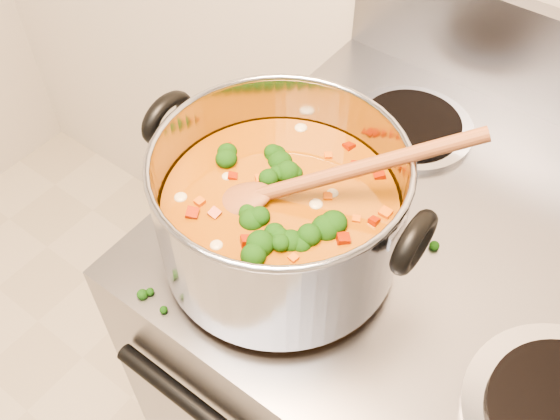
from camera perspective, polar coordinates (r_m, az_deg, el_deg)
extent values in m
cube|color=gray|center=(1.22, 12.26, -16.50)|extent=(0.75, 0.65, 0.92)
cylinder|color=#A5A5AD|center=(0.78, 1.38, -4.14)|extent=(0.23, 0.23, 0.01)
cylinder|color=black|center=(0.78, 1.39, -3.79)|extent=(0.18, 0.18, 0.01)
cylinder|color=#A5A5AD|center=(0.96, 11.86, 7.38)|extent=(0.19, 0.19, 0.01)
cylinder|color=black|center=(0.96, 11.94, 7.74)|extent=(0.15, 0.15, 0.01)
cylinder|color=#97979E|center=(0.71, 0.00, 0.24)|extent=(0.28, 0.28, 0.15)
torus|color=#97979E|center=(0.66, 0.00, 4.57)|extent=(0.29, 0.29, 0.01)
cylinder|color=#93470D|center=(0.74, 0.00, -1.30)|extent=(0.27, 0.27, 0.09)
torus|color=black|center=(0.75, -10.25, 8.28)|extent=(0.02, 0.08, 0.08)
torus|color=black|center=(0.63, 12.16, -2.89)|extent=(0.02, 0.08, 0.08)
ellipsoid|color=black|center=(0.71, -4.06, 1.92)|extent=(0.04, 0.04, 0.03)
ellipsoid|color=black|center=(0.67, 0.19, -2.27)|extent=(0.04, 0.04, 0.03)
ellipsoid|color=black|center=(0.70, -0.25, 1.40)|extent=(0.04, 0.04, 0.03)
ellipsoid|color=black|center=(0.75, -4.58, 4.64)|extent=(0.04, 0.04, 0.03)
ellipsoid|color=black|center=(0.71, 1.83, 2.06)|extent=(0.04, 0.04, 0.03)
ellipsoid|color=black|center=(0.75, -4.08, 5.24)|extent=(0.04, 0.04, 0.03)
ellipsoid|color=black|center=(0.70, 5.67, 0.94)|extent=(0.04, 0.04, 0.03)
ellipsoid|color=black|center=(0.73, -4.92, 3.66)|extent=(0.04, 0.04, 0.03)
ellipsoid|color=black|center=(0.73, -2.53, 3.88)|extent=(0.04, 0.04, 0.03)
ellipsoid|color=#942105|center=(0.68, -4.45, -1.27)|extent=(0.01, 0.01, 0.01)
ellipsoid|color=#942105|center=(0.67, -1.87, -1.67)|extent=(0.01, 0.01, 0.01)
ellipsoid|color=#942105|center=(0.73, 1.86, 3.23)|extent=(0.01, 0.01, 0.01)
ellipsoid|color=#942105|center=(0.66, -1.40, -2.66)|extent=(0.01, 0.01, 0.01)
ellipsoid|color=#942105|center=(0.68, 1.83, -0.76)|extent=(0.01, 0.01, 0.01)
ellipsoid|color=#942105|center=(0.72, 7.62, 2.20)|extent=(0.01, 0.01, 0.01)
ellipsoid|color=#942105|center=(0.71, -8.00, 1.03)|extent=(0.01, 0.01, 0.01)
ellipsoid|color=#942105|center=(0.67, 4.02, -1.83)|extent=(0.01, 0.01, 0.01)
ellipsoid|color=#942105|center=(0.76, -5.02, 5.42)|extent=(0.01, 0.01, 0.01)
ellipsoid|color=#942105|center=(0.72, -0.98, 2.91)|extent=(0.01, 0.01, 0.01)
ellipsoid|color=#942105|center=(0.73, -6.57, 3.40)|extent=(0.01, 0.01, 0.01)
ellipsoid|color=#942105|center=(0.69, -7.52, -1.05)|extent=(0.01, 0.01, 0.01)
ellipsoid|color=#942105|center=(0.68, -7.92, -1.63)|extent=(0.01, 0.01, 0.01)
ellipsoid|color=#BF4D0A|center=(0.71, -7.39, 1.09)|extent=(0.01, 0.01, 0.01)
ellipsoid|color=#BF4D0A|center=(0.71, -7.35, 1.02)|extent=(0.01, 0.01, 0.01)
ellipsoid|color=#BF4D0A|center=(0.73, -4.50, 3.44)|extent=(0.01, 0.01, 0.01)
ellipsoid|color=#BF4D0A|center=(0.65, 6.08, -4.35)|extent=(0.01, 0.01, 0.01)
ellipsoid|color=#BF4D0A|center=(0.66, 3.35, -2.77)|extent=(0.01, 0.01, 0.01)
ellipsoid|color=#BF4D0A|center=(0.75, -2.24, 5.07)|extent=(0.01, 0.01, 0.01)
ellipsoid|color=#BF4D0A|center=(0.65, -5.53, -4.17)|extent=(0.01, 0.01, 0.01)
ellipsoid|color=#BF4D0A|center=(0.64, -2.84, -6.10)|extent=(0.01, 0.01, 0.01)
ellipsoid|color=#BF4D0A|center=(0.64, -4.34, -5.25)|extent=(0.01, 0.01, 0.01)
ellipsoid|color=tan|center=(0.74, -2.78, 4.64)|extent=(0.02, 0.02, 0.01)
ellipsoid|color=tan|center=(0.71, -9.07, 1.13)|extent=(0.02, 0.02, 0.01)
ellipsoid|color=tan|center=(0.74, -6.06, 4.18)|extent=(0.02, 0.02, 0.01)
ellipsoid|color=tan|center=(0.74, -5.92, 4.20)|extent=(0.02, 0.02, 0.01)
ellipsoid|color=tan|center=(0.72, 2.16, 2.47)|extent=(0.02, 0.02, 0.01)
ellipsoid|color=tan|center=(0.76, -4.15, 5.68)|extent=(0.02, 0.02, 0.01)
ellipsoid|color=tan|center=(0.65, -6.73, -4.93)|extent=(0.02, 0.02, 0.01)
ellipsoid|color=brown|center=(0.70, -3.67, 0.88)|extent=(0.09, 0.09, 0.05)
cylinder|color=brown|center=(0.67, 7.14, 3.76)|extent=(0.22, 0.18, 0.11)
ellipsoid|color=black|center=(0.78, 13.06, -6.85)|extent=(0.01, 0.01, 0.01)
ellipsoid|color=black|center=(0.91, 7.00, 5.35)|extent=(0.01, 0.01, 0.01)
ellipsoid|color=black|center=(0.81, 13.49, -3.16)|extent=(0.01, 0.01, 0.01)
ellipsoid|color=black|center=(0.76, 16.73, -9.49)|extent=(0.01, 0.01, 0.01)
ellipsoid|color=black|center=(0.88, -6.04, 3.55)|extent=(0.01, 0.01, 0.01)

